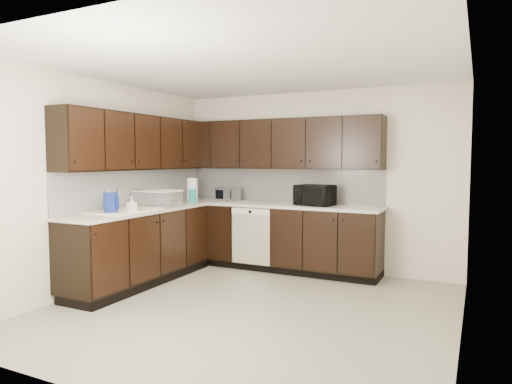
% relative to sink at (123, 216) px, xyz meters
% --- Properties ---
extents(floor, '(4.00, 4.00, 0.00)m').
position_rel_sink_xyz_m(floor, '(1.68, 0.01, -0.88)').
color(floor, gray).
rests_on(floor, ground).
extents(ceiling, '(4.00, 4.00, 0.00)m').
position_rel_sink_xyz_m(ceiling, '(1.68, 0.01, 1.62)').
color(ceiling, white).
rests_on(ceiling, wall_back).
extents(wall_back, '(4.00, 0.02, 2.50)m').
position_rel_sink_xyz_m(wall_back, '(1.68, 2.01, 0.37)').
color(wall_back, beige).
rests_on(wall_back, floor).
extents(wall_left, '(0.02, 4.00, 2.50)m').
position_rel_sink_xyz_m(wall_left, '(-0.32, 0.01, 0.37)').
color(wall_left, beige).
rests_on(wall_left, floor).
extents(wall_right, '(0.02, 4.00, 2.50)m').
position_rel_sink_xyz_m(wall_right, '(3.68, 0.01, 0.37)').
color(wall_right, beige).
rests_on(wall_right, floor).
extents(wall_front, '(4.00, 0.02, 2.50)m').
position_rel_sink_xyz_m(wall_front, '(1.68, -1.99, 0.37)').
color(wall_front, beige).
rests_on(wall_front, floor).
extents(lower_cabinets, '(3.00, 2.80, 0.90)m').
position_rel_sink_xyz_m(lower_cabinets, '(0.67, 1.12, -0.47)').
color(lower_cabinets, black).
rests_on(lower_cabinets, floor).
extents(countertop, '(3.03, 2.83, 0.04)m').
position_rel_sink_xyz_m(countertop, '(0.67, 1.12, 0.04)').
color(countertop, beige).
rests_on(countertop, lower_cabinets).
extents(backsplash, '(3.00, 2.80, 0.48)m').
position_rel_sink_xyz_m(backsplash, '(0.46, 1.33, 0.30)').
color(backsplash, beige).
rests_on(backsplash, countertop).
extents(upper_cabinets, '(3.00, 2.80, 0.70)m').
position_rel_sink_xyz_m(upper_cabinets, '(0.58, 1.22, 0.89)').
color(upper_cabinets, black).
rests_on(upper_cabinets, wall_back).
extents(dishwasher, '(0.58, 0.04, 0.78)m').
position_rel_sink_xyz_m(dishwasher, '(0.98, 1.42, -0.33)').
color(dishwasher, beige).
rests_on(dishwasher, lower_cabinets).
extents(sink, '(0.54, 0.82, 0.42)m').
position_rel_sink_xyz_m(sink, '(0.00, 0.00, 0.00)').
color(sink, beige).
rests_on(sink, countertop).
extents(microwave, '(0.54, 0.41, 0.27)m').
position_rel_sink_xyz_m(microwave, '(1.81, 1.67, 0.20)').
color(microwave, black).
rests_on(microwave, countertop).
extents(soap_bottle_a, '(0.10, 0.10, 0.19)m').
position_rel_sink_xyz_m(soap_bottle_a, '(0.20, -0.07, 0.15)').
color(soap_bottle_a, gray).
rests_on(soap_bottle_a, countertop).
extents(soap_bottle_b, '(0.12, 0.12, 0.26)m').
position_rel_sink_xyz_m(soap_bottle_b, '(-0.12, -0.09, 0.19)').
color(soap_bottle_b, gray).
rests_on(soap_bottle_b, countertop).
extents(toaster_oven, '(0.39, 0.35, 0.20)m').
position_rel_sink_xyz_m(toaster_oven, '(0.43, 1.74, 0.16)').
color(toaster_oven, '#B9B9BB').
rests_on(toaster_oven, countertop).
extents(storage_bin, '(0.59, 0.48, 0.21)m').
position_rel_sink_xyz_m(storage_bin, '(0.01, 0.64, 0.16)').
color(storage_bin, silver).
rests_on(storage_bin, countertop).
extents(blue_pitcher, '(0.17, 0.17, 0.24)m').
position_rel_sink_xyz_m(blue_pitcher, '(0.04, -0.24, 0.18)').
color(blue_pitcher, navy).
rests_on(blue_pitcher, countertop).
extents(teal_tumbler, '(0.10, 0.10, 0.21)m').
position_rel_sink_xyz_m(teal_tumbler, '(0.16, 1.22, 0.16)').
color(teal_tumbler, '#0D978B').
rests_on(teal_tumbler, countertop).
extents(paper_towel_roll, '(0.18, 0.18, 0.34)m').
position_rel_sink_xyz_m(paper_towel_roll, '(0.06, 1.36, 0.23)').
color(paper_towel_roll, white).
rests_on(paper_towel_roll, countertop).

